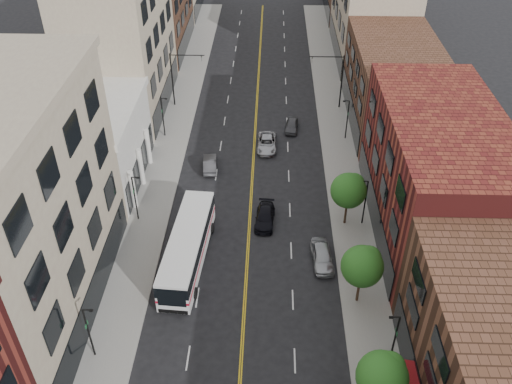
# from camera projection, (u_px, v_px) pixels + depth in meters

# --- Properties ---
(sidewalk_left) EXTENTS (4.00, 110.00, 0.15)m
(sidewalk_left) POSITION_uv_depth(u_px,v_px,m) (167.00, 158.00, 62.26)
(sidewalk_left) COLOR gray
(sidewalk_left) RESTS_ON ground
(sidewalk_right) EXTENTS (4.00, 110.00, 0.15)m
(sidewalk_right) POSITION_uv_depth(u_px,v_px,m) (341.00, 161.00, 61.78)
(sidewalk_right) COLOR gray
(sidewalk_right) RESTS_ON ground
(bldg_l_tanoffice) EXTENTS (10.00, 22.00, 18.00)m
(bldg_l_tanoffice) POSITION_uv_depth(u_px,v_px,m) (10.00, 220.00, 39.47)
(bldg_l_tanoffice) COLOR gray
(bldg_l_tanoffice) RESTS_ON ground
(bldg_l_white) EXTENTS (10.00, 14.00, 8.00)m
(bldg_l_white) POSITION_uv_depth(u_px,v_px,m) (91.00, 147.00, 56.87)
(bldg_l_white) COLOR silver
(bldg_l_white) RESTS_ON ground
(bldg_l_far_a) EXTENTS (10.00, 20.00, 18.00)m
(bldg_l_far_a) POSITION_uv_depth(u_px,v_px,m) (121.00, 40.00, 67.48)
(bldg_l_far_a) COLOR gray
(bldg_l_far_a) RESTS_ON ground
(bldg_l_far_b) EXTENTS (10.00, 20.00, 15.00)m
(bldg_l_far_b) POSITION_uv_depth(u_px,v_px,m) (152.00, 2.00, 84.38)
(bldg_l_far_b) COLOR #543221
(bldg_l_far_b) RESTS_ON ground
(bldg_r_mid) EXTENTS (10.00, 22.00, 12.00)m
(bldg_r_mid) POSITION_uv_depth(u_px,v_px,m) (436.00, 175.00, 49.26)
(bldg_r_mid) COLOR #581817
(bldg_r_mid) RESTS_ON ground
(bldg_r_far_a) EXTENTS (10.00, 20.00, 10.00)m
(bldg_r_far_a) POSITION_uv_depth(u_px,v_px,m) (394.00, 84.00, 66.67)
(bldg_r_far_a) COLOR #543221
(bldg_r_far_a) RESTS_ON ground
(bldg_r_far_b) EXTENTS (10.00, 22.00, 14.00)m
(bldg_r_far_b) POSITION_uv_depth(u_px,v_px,m) (372.00, 11.00, 82.28)
(bldg_r_far_b) COLOR gray
(bldg_r_far_b) RESTS_ON ground
(tree_r_1) EXTENTS (3.40, 3.40, 5.59)m
(tree_r_1) POSITION_uv_depth(u_px,v_px,m) (383.00, 375.00, 34.62)
(tree_r_1) COLOR black
(tree_r_1) RESTS_ON sidewalk_right
(tree_r_2) EXTENTS (3.40, 3.40, 5.59)m
(tree_r_2) POSITION_uv_depth(u_px,v_px,m) (363.00, 265.00, 42.62)
(tree_r_2) COLOR black
(tree_r_2) RESTS_ON sidewalk_right
(tree_r_3) EXTENTS (3.40, 3.40, 5.59)m
(tree_r_3) POSITION_uv_depth(u_px,v_px,m) (349.00, 189.00, 50.62)
(tree_r_3) COLOR black
(tree_r_3) RESTS_ON sidewalk_right
(lamp_l_1) EXTENTS (0.81, 0.55, 5.05)m
(lamp_l_1) POSITION_uv_depth(u_px,v_px,m) (89.00, 330.00, 38.94)
(lamp_l_1) COLOR black
(lamp_l_1) RESTS_ON sidewalk_left
(lamp_l_2) EXTENTS (0.81, 0.55, 5.05)m
(lamp_l_2) POSITION_uv_depth(u_px,v_px,m) (135.00, 196.00, 51.74)
(lamp_l_2) COLOR black
(lamp_l_2) RESTS_ON sidewalk_left
(lamp_l_3) EXTENTS (0.81, 0.55, 5.05)m
(lamp_l_3) POSITION_uv_depth(u_px,v_px,m) (163.00, 115.00, 64.55)
(lamp_l_3) COLOR black
(lamp_l_3) RESTS_ON sidewalk_left
(lamp_r_1) EXTENTS (0.81, 0.55, 5.05)m
(lamp_r_1) POSITION_uv_depth(u_px,v_px,m) (394.00, 337.00, 38.42)
(lamp_r_1) COLOR black
(lamp_r_1) RESTS_ON sidewalk_right
(lamp_r_2) EXTENTS (0.81, 0.55, 5.05)m
(lamp_r_2) POSITION_uv_depth(u_px,v_px,m) (365.00, 200.00, 51.22)
(lamp_r_2) COLOR black
(lamp_r_2) RESTS_ON sidewalk_right
(lamp_r_3) EXTENTS (0.81, 0.55, 5.05)m
(lamp_r_3) POSITION_uv_depth(u_px,v_px,m) (347.00, 117.00, 64.03)
(lamp_r_3) COLOR black
(lamp_r_3) RESTS_ON sidewalk_right
(signal_mast_left) EXTENTS (4.49, 0.18, 7.20)m
(signal_mast_left) POSITION_uv_depth(u_px,v_px,m) (177.00, 73.00, 69.93)
(signal_mast_left) COLOR black
(signal_mast_left) RESTS_ON sidewalk_left
(signal_mast_right) EXTENTS (4.49, 0.18, 7.20)m
(signal_mast_right) POSITION_uv_depth(u_px,v_px,m) (337.00, 75.00, 69.44)
(signal_mast_right) COLOR black
(signal_mast_right) RESTS_ON sidewalk_right
(city_bus) EXTENTS (3.72, 12.77, 3.24)m
(city_bus) POSITION_uv_depth(u_px,v_px,m) (188.00, 246.00, 47.69)
(city_bus) COLOR silver
(city_bus) RESTS_ON ground
(car_parked_far) EXTENTS (2.15, 4.63, 1.54)m
(car_parked_far) POSITION_uv_depth(u_px,v_px,m) (322.00, 256.00, 48.26)
(car_parked_far) COLOR #A2A5A9
(car_parked_far) RESTS_ON ground
(car_lane_behind) EXTENTS (1.83, 4.22, 1.35)m
(car_lane_behind) POSITION_uv_depth(u_px,v_px,m) (210.00, 164.00, 60.28)
(car_lane_behind) COLOR #414145
(car_lane_behind) RESTS_ON ground
(car_lane_a) EXTENTS (2.10, 4.57, 1.29)m
(car_lane_a) POSITION_uv_depth(u_px,v_px,m) (265.00, 217.00, 52.84)
(car_lane_a) COLOR black
(car_lane_a) RESTS_ON ground
(car_lane_b) EXTENTS (2.32, 4.92, 1.36)m
(car_lane_b) POSITION_uv_depth(u_px,v_px,m) (267.00, 143.00, 63.76)
(car_lane_b) COLOR #ACAEB4
(car_lane_b) RESTS_ON ground
(car_lane_c) EXTENTS (1.93, 3.90, 1.28)m
(car_lane_c) POSITION_uv_depth(u_px,v_px,m) (292.00, 125.00, 67.18)
(car_lane_c) COLOR #434448
(car_lane_c) RESTS_ON ground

